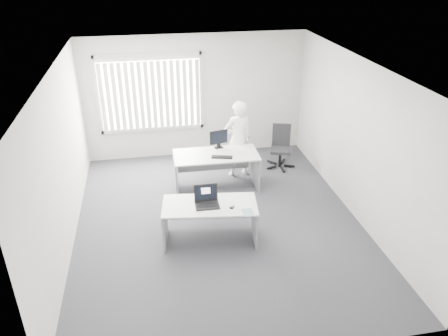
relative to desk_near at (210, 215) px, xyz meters
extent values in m
plane|color=#4F4F56|center=(0.23, 0.51, -0.51)|extent=(6.00, 6.00, 0.00)
cube|color=silver|center=(0.23, 3.51, 0.89)|extent=(5.00, 0.02, 2.80)
cube|color=silver|center=(0.23, -2.49, 0.89)|extent=(5.00, 0.02, 2.80)
cube|color=silver|center=(-2.27, 0.51, 0.89)|extent=(0.02, 6.00, 2.80)
cube|color=silver|center=(2.73, 0.51, 0.89)|extent=(0.02, 6.00, 2.80)
cube|color=silver|center=(0.23, 0.51, 2.29)|extent=(5.00, 6.00, 0.02)
cube|color=#B7B7B2|center=(-0.77, 3.47, 1.04)|extent=(2.32, 0.06, 1.76)
cube|color=silver|center=(0.00, 0.00, 0.18)|extent=(1.62, 0.91, 0.03)
cube|color=gray|center=(-0.74, 0.10, -0.17)|extent=(0.12, 0.66, 0.67)
cube|color=gray|center=(0.74, -0.10, -0.17)|extent=(0.12, 0.66, 0.67)
cube|color=silver|center=(0.40, 1.74, 0.24)|extent=(1.69, 0.82, 0.03)
cube|color=gray|center=(-0.42, 1.76, -0.14)|extent=(0.06, 0.72, 0.73)
cube|color=gray|center=(1.21, 1.73, -0.14)|extent=(0.06, 0.72, 0.73)
cylinder|color=black|center=(1.96, 2.42, -0.47)|extent=(0.69, 0.69, 0.07)
cylinder|color=black|center=(1.96, 2.42, -0.29)|extent=(0.06, 0.06, 0.42)
cube|color=black|center=(1.96, 2.42, -0.08)|extent=(0.53, 0.53, 0.06)
cube|color=black|center=(2.02, 2.60, 0.21)|extent=(0.40, 0.17, 0.50)
imported|color=white|center=(0.95, 2.24, 0.33)|extent=(0.67, 0.50, 1.67)
cube|color=silver|center=(0.40, -0.14, 0.20)|extent=(0.33, 0.27, 0.00)
cube|color=silver|center=(0.56, -0.36, 0.20)|extent=(0.17, 0.23, 0.01)
cube|color=black|center=(0.49, 1.57, 0.27)|extent=(0.43, 0.24, 0.02)
camera|label=1|loc=(-0.87, -5.99, 3.95)|focal=35.00mm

